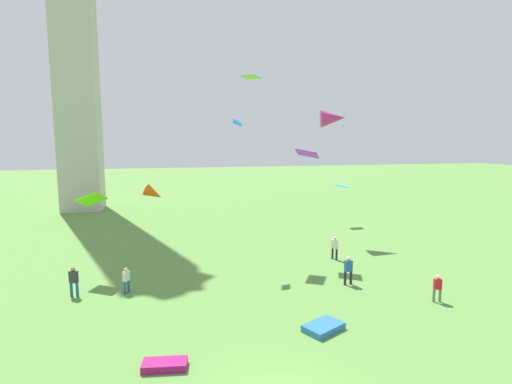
{
  "coord_description": "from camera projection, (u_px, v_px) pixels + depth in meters",
  "views": [
    {
      "loc": [
        -3.51,
        -11.87,
        9.07
      ],
      "look_at": [
        2.61,
        14.47,
        5.48
      ],
      "focal_mm": 27.53,
      "sensor_mm": 36.0,
      "label": 1
    }
  ],
  "objects": [
    {
      "name": "person_3",
      "position": [
        348.0,
        269.0,
        24.68
      ],
      "size": [
        0.57,
        0.29,
        1.82
      ],
      "rotation": [
        0.0,
        0.0,
        3.17
      ],
      "color": "#1E2333",
      "rests_on": "ground_plane"
    },
    {
      "name": "person_1",
      "position": [
        437.0,
        287.0,
        22.04
      ],
      "size": [
        0.48,
        0.32,
        1.56
      ],
      "rotation": [
        0.0,
        0.0,
        6.06
      ],
      "color": "#51754C",
      "rests_on": "ground_plane"
    },
    {
      "name": "kite_flying_5",
      "position": [
        333.0,
        118.0,
        35.54
      ],
      "size": [
        2.63,
        2.14,
        1.69
      ],
      "rotation": [
        0.0,
        0.0,
        1.29
      ],
      "color": "#B92670"
    },
    {
      "name": "kite_flying_6",
      "position": [
        154.0,
        194.0,
        31.88
      ],
      "size": [
        1.92,
        1.51,
        1.5
      ],
      "rotation": [
        0.0,
        0.0,
        1.22
      ],
      "color": "#F05906"
    },
    {
      "name": "kite_flying_4",
      "position": [
        91.0,
        199.0,
        25.7
      ],
      "size": [
        2.02,
        1.55,
        1.17
      ],
      "rotation": [
        0.0,
        0.0,
        5.85
      ],
      "color": "#66D70C"
    },
    {
      "name": "kite_bundle_0",
      "position": [
        323.0,
        327.0,
        18.82
      ],
      "size": [
        2.23,
        1.93,
        0.32
      ],
      "primitive_type": "cube",
      "rotation": [
        0.0,
        0.0,
        3.61
      ],
      "color": "#296AA6",
      "rests_on": "ground_plane"
    },
    {
      "name": "kite_flying_0",
      "position": [
        237.0,
        123.0,
        27.99
      ],
      "size": [
        0.82,
        0.98,
        0.59
      ],
      "rotation": [
        0.0,
        0.0,
        1.38
      ],
      "color": "#0665B6"
    },
    {
      "name": "kite_flying_1",
      "position": [
        307.0,
        154.0,
        29.1
      ],
      "size": [
        1.91,
        1.86,
        0.76
      ],
      "rotation": [
        0.0,
        0.0,
        2.52
      ],
      "color": "#A92CF0"
    },
    {
      "name": "kite_flying_2",
      "position": [
        251.0,
        77.0,
        30.57
      ],
      "size": [
        1.83,
        2.02,
        0.12
      ],
      "rotation": [
        0.0,
        0.0,
        1.04
      ],
      "color": "#79CD27"
    },
    {
      "name": "person_2",
      "position": [
        335.0,
        247.0,
        29.93
      ],
      "size": [
        0.44,
        0.53,
        1.77
      ],
      "rotation": [
        0.0,
        0.0,
        5.17
      ],
      "color": "#1E2333",
      "rests_on": "ground_plane"
    },
    {
      "name": "person_4",
      "position": [
        126.0,
        279.0,
        23.32
      ],
      "size": [
        0.42,
        0.47,
        1.57
      ],
      "rotation": [
        0.0,
        0.0,
        4.12
      ],
      "color": "#235693",
      "rests_on": "ground_plane"
    },
    {
      "name": "kite_flying_3",
      "position": [
        341.0,
        185.0,
        41.99
      ],
      "size": [
        1.6,
        1.17,
        0.55
      ],
      "rotation": [
        0.0,
        0.0,
        6.2
      ],
      "color": "#34EDBC"
    },
    {
      "name": "kite_bundle_1",
      "position": [
        165.0,
        365.0,
        15.66
      ],
      "size": [
        1.86,
        1.04,
        0.31
      ],
      "primitive_type": "cube",
      "rotation": [
        0.0,
        0.0,
        3.0
      ],
      "color": "#951663",
      "rests_on": "ground_plane"
    },
    {
      "name": "person_0",
      "position": [
        74.0,
        280.0,
        22.79
      ],
      "size": [
        0.53,
        0.44,
        1.79
      ],
      "rotation": [
        0.0,
        0.0,
        2.7
      ],
      "color": "#235693",
      "rests_on": "ground_plane"
    }
  ]
}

